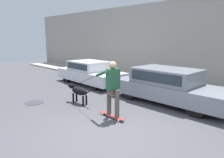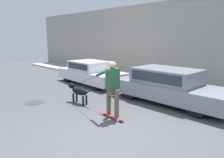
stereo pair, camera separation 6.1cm
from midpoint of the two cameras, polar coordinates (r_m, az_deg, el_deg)
The scene contains 9 objects.
ground_plane at distance 5.76m, azimuth -0.17°, elevation -13.84°, with size 36.00×36.00×0.00m, color #47474C.
back_wall at distance 10.90m, azimuth 26.56°, elevation 8.27°, with size 32.00×0.30×4.25m.
sidewalk_curb at distance 10.05m, azimuth 23.10°, elevation -3.57°, with size 30.00×2.10×0.10m.
parked_car_0 at distance 11.48m, azimuth -5.37°, elevation 1.63°, with size 4.06×1.79×1.17m.
parked_car_1 at distance 8.33m, azimuth 14.86°, elevation -1.83°, with size 4.40×1.70×1.28m.
dog at distance 8.12m, azimuth -8.50°, elevation -3.13°, with size 1.29×0.35×0.70m.
skateboarder at distance 6.42m, azimuth 0.34°, elevation -1.90°, with size 2.86×0.56×1.73m.
manhole_cover at distance 8.69m, azimuth -19.38°, elevation -5.80°, with size 0.68×0.68×0.01m.
fire_hydrant at distance 13.68m, azimuth -8.46°, elevation 2.30°, with size 0.18×0.18×0.74m.
Camera 2 is at (3.85, -3.54, 2.41)m, focal length 35.00 mm.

